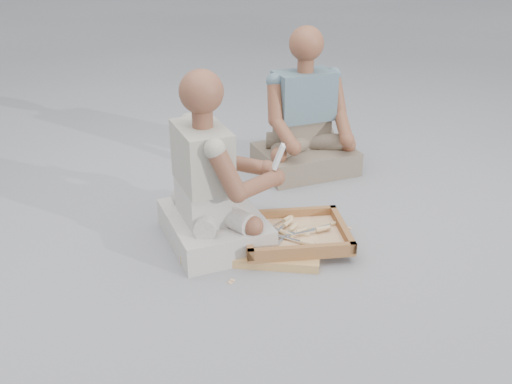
{
  "coord_description": "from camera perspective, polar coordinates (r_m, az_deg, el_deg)",
  "views": [
    {
      "loc": [
        -0.19,
        -2.08,
        1.37
      ],
      "look_at": [
        -0.01,
        0.16,
        0.3
      ],
      "focal_mm": 40.0,
      "sensor_mm": 36.0,
      "label": 1
    }
  ],
  "objects": [
    {
      "name": "chisel_2",
      "position": [
        2.64,
        4.16,
        -4.15
      ],
      "size": [
        0.21,
        0.09,
        0.02
      ],
      "rotation": [
        0.0,
        0.0,
        -0.34
      ],
      "color": "white",
      "rests_on": "tool_tray"
    },
    {
      "name": "chisel_6",
      "position": [
        2.76,
        2.94,
        -2.8
      ],
      "size": [
        0.17,
        0.16,
        0.02
      ],
      "rotation": [
        0.0,
        0.0,
        0.75
      ],
      "color": "white",
      "rests_on": "tool_tray"
    },
    {
      "name": "tool_tray",
      "position": [
        2.64,
        3.88,
        -4.25
      ],
      "size": [
        0.5,
        0.4,
        0.06
      ],
      "rotation": [
        0.0,
        0.0,
        0.05
      ],
      "color": "brown",
      "rests_on": "carved_panel"
    },
    {
      "name": "chisel_8",
      "position": [
        2.65,
        4.33,
        -3.96
      ],
      "size": [
        0.21,
        0.11,
        0.02
      ],
      "rotation": [
        0.0,
        0.0,
        0.45
      ],
      "color": "white",
      "rests_on": "tool_tray"
    },
    {
      "name": "chisel_3",
      "position": [
        2.67,
        3.52,
        -3.76
      ],
      "size": [
        0.13,
        0.2,
        0.02
      ],
      "rotation": [
        0.0,
        0.0,
        1.02
      ],
      "color": "white",
      "rests_on": "tool_tray"
    },
    {
      "name": "chisel_1",
      "position": [
        2.69,
        2.95,
        -3.27
      ],
      "size": [
        0.15,
        0.19,
        0.02
      ],
      "rotation": [
        0.0,
        0.0,
        0.93
      ],
      "color": "white",
      "rests_on": "tool_tray"
    },
    {
      "name": "carved_panel",
      "position": [
        2.66,
        -0.15,
        -5.03
      ],
      "size": [
        0.68,
        0.52,
        0.04
      ],
      "primitive_type": "cube",
      "rotation": [
        0.0,
        0.0,
        -0.2
      ],
      "color": "#A4793F",
      "rests_on": "ground"
    },
    {
      "name": "wood_chip_3",
      "position": [
        2.69,
        8.68,
        -5.46
      ],
      "size": [
        0.02,
        0.02,
        0.0
      ],
      "primitive_type": "cube",
      "rotation": [
        0.0,
        0.0,
        2.25
      ],
      "color": "#D9AE80",
      "rests_on": "ground"
    },
    {
      "name": "chisel_4",
      "position": [
        2.74,
        7.69,
        -3.2
      ],
      "size": [
        0.21,
        0.1,
        0.02
      ],
      "rotation": [
        0.0,
        0.0,
        0.4
      ],
      "color": "white",
      "rests_on": "tool_tray"
    },
    {
      "name": "ground",
      "position": [
        2.5,
        0.47,
        -7.82
      ],
      "size": [
        60.0,
        60.0,
        0.0
      ],
      "primitive_type": "plane",
      "color": "gray",
      "rests_on": "ground"
    },
    {
      "name": "companion",
      "position": [
        3.39,
        4.95,
        6.71
      ],
      "size": [
        0.65,
        0.57,
        0.85
      ],
      "rotation": [
        0.0,
        0.0,
        3.44
      ],
      "color": "#726452",
      "rests_on": "ground"
    },
    {
      "name": "wood_chip_6",
      "position": [
        2.79,
        8.45,
        -4.19
      ],
      "size": [
        0.02,
        0.02,
        0.0
      ],
      "primitive_type": "cube",
      "rotation": [
        0.0,
        0.0,
        1.2
      ],
      "color": "#D9AE80",
      "rests_on": "ground"
    },
    {
      "name": "wood_chip_1",
      "position": [
        2.57,
        4.06,
        -6.8
      ],
      "size": [
        0.02,
        0.02,
        0.0
      ],
      "primitive_type": "cube",
      "rotation": [
        0.0,
        0.0,
        2.27
      ],
      "color": "#D9AE80",
      "rests_on": "ground"
    },
    {
      "name": "chisel_7",
      "position": [
        2.65,
        6.27,
        -3.74
      ],
      "size": [
        0.22,
        0.08,
        0.02
      ],
      "rotation": [
        0.0,
        0.0,
        0.28
      ],
      "color": "white",
      "rests_on": "tool_tray"
    },
    {
      "name": "wood_chip_0",
      "position": [
        2.79,
        6.41,
        -4.05
      ],
      "size": [
        0.02,
        0.02,
        0.0
      ],
      "primitive_type": "cube",
      "rotation": [
        0.0,
        0.0,
        0.72
      ],
      "color": "#D9AE80",
      "rests_on": "ground"
    },
    {
      "name": "craftsman",
      "position": [
        2.59,
        -4.41,
        0.51
      ],
      "size": [
        0.61,
        0.63,
        0.82
      ],
      "rotation": [
        0.0,
        0.0,
        -1.26
      ],
      "color": "beige",
      "rests_on": "ground"
    },
    {
      "name": "mobile_phone",
      "position": [
        2.6,
        2.28,
        3.56
      ],
      "size": [
        0.06,
        0.05,
        0.12
      ],
      "rotation": [
        -0.35,
        0.0,
        -1.59
      ],
      "color": "silver",
      "rests_on": "craftsman"
    },
    {
      "name": "wood_chip_7",
      "position": [
        2.85,
        9.33,
        -3.59
      ],
      "size": [
        0.02,
        0.02,
        0.0
      ],
      "primitive_type": "cube",
      "rotation": [
        0.0,
        0.0,
        2.43
      ],
      "color": "#D9AE80",
      "rests_on": "ground"
    },
    {
      "name": "wood_chip_4",
      "position": [
        2.43,
        -2.37,
        -8.81
      ],
      "size": [
        0.02,
        0.02,
        0.0
      ],
      "primitive_type": "cube",
      "rotation": [
        0.0,
        0.0,
        2.61
      ],
      "color": "#D9AE80",
      "rests_on": "ground"
    },
    {
      "name": "chisel_5",
      "position": [
        2.56,
        4.76,
        -5.03
      ],
      "size": [
        0.19,
        0.14,
        0.02
      ],
      "rotation": [
        0.0,
        0.0,
        -0.58
      ],
      "color": "white",
      "rests_on": "tool_tray"
    },
    {
      "name": "wood_chip_2",
      "position": [
        2.79,
        6.58,
        -4.11
      ],
      "size": [
        0.02,
        0.02,
        0.0
      ],
      "primitive_type": "cube",
      "rotation": [
        0.0,
        0.0,
        0.6
      ],
      "color": "#D9AE80",
      "rests_on": "ground"
    },
    {
      "name": "wood_chip_5",
      "position": [
        2.42,
        -2.6,
        -9.04
      ],
      "size": [
        0.02,
        0.02,
        0.0
      ],
      "primitive_type": "cube",
      "rotation": [
        0.0,
        0.0,
        2.18
      ],
      "color": "#D9AE80",
      "rests_on": "ground"
    },
    {
      "name": "chisel_0",
      "position": [
        2.64,
        2.71,
        -4.02
      ],
      "size": [
        0.16,
        0.18,
        0.02
      ],
      "rotation": [
        0.0,
        0.0,
        -0.84
      ],
      "color": "white",
      "rests_on": "tool_tray"
    }
  ]
}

